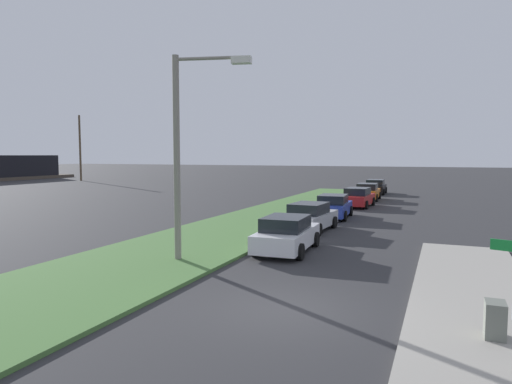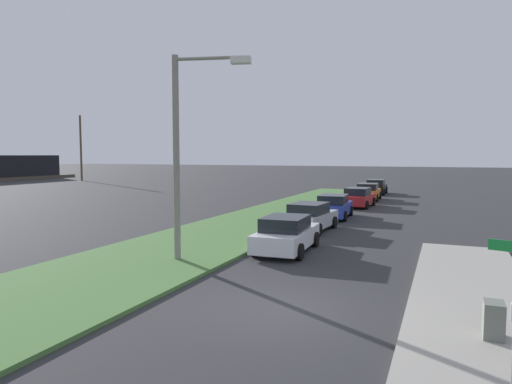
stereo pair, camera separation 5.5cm
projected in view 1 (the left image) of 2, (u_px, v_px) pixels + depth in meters
The scene contains 12 objects.
ground at pixel (285, 309), 11.63m from camera, with size 300.00×300.00×0.00m, color #2D2D30.
grass_median at pixel (229, 231), 23.30m from camera, with size 60.00×6.00×0.12m, color #477238.
sidewalk_curb at pixel (489, 374), 8.06m from camera, with size 24.00×3.20×0.14m, color #9E998E.
parked_car_white at pixel (287, 234), 18.55m from camera, with size 4.38×2.17×1.47m.
parked_car_silver at pixel (310, 217), 23.66m from camera, with size 4.40×2.22×1.47m.
parked_car_blue at pixel (333, 207), 28.53m from camera, with size 4.40×2.21×1.47m.
parked_car_red at pixel (358, 198), 34.60m from camera, with size 4.38×2.17×1.47m.
parked_car_orange at pixel (367, 192), 39.86m from camera, with size 4.36×2.14×1.47m.
parked_car_black at pixel (375, 187), 46.14m from camera, with size 4.35×2.12×1.47m.
utility_box at pixel (495, 323), 9.48m from camera, with size 0.55×0.40×0.90m, color slate.
streetlight at pixel (186, 143), 16.41m from camera, with size 0.96×2.83×7.50m.
distant_utility_pole at pixel (80, 148), 69.65m from camera, with size 0.30×0.30×10.00m, color brown.
Camera 1 is at (-10.76, -3.66, 3.94)m, focal length 31.92 mm.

